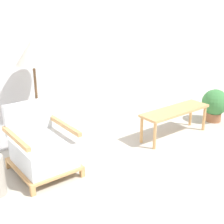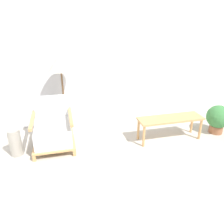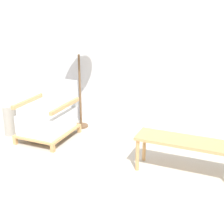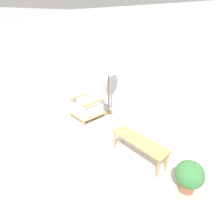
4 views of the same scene
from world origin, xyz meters
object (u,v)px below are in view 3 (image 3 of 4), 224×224
(armchair, at_px, (49,118))
(floor_lamp, at_px, (78,44))
(coffee_table, at_px, (188,145))
(vase, at_px, (10,120))

(armchair, relative_size, floor_lamp, 0.53)
(coffee_table, height_order, vase, vase)
(floor_lamp, height_order, coffee_table, floor_lamp)
(floor_lamp, distance_m, coffee_table, 2.19)
(coffee_table, bearing_deg, floor_lamp, 155.98)
(coffee_table, bearing_deg, vase, 177.30)
(coffee_table, relative_size, vase, 2.62)
(floor_lamp, bearing_deg, armchair, -112.54)
(armchair, distance_m, floor_lamp, 1.17)
(armchair, height_order, floor_lamp, floor_lamp)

